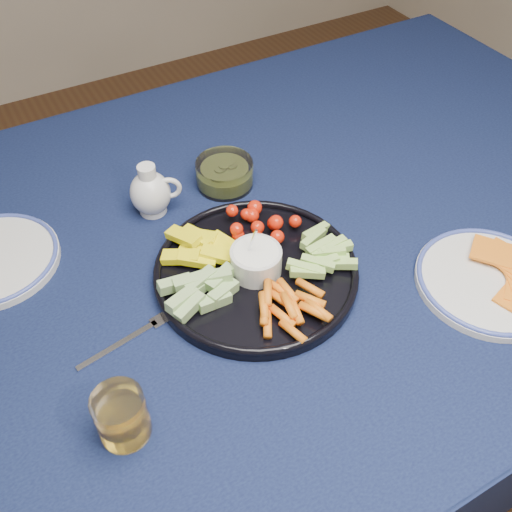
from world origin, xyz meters
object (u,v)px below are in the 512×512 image
cheese_plate (489,279)px  creamer_pitcher (151,192)px  pickle_bowl (225,175)px  crudite_platter (255,270)px  juice_tumbler (122,418)px  dining_table (269,258)px

cheese_plate → creamer_pitcher: bearing=133.1°
pickle_bowl → crudite_platter: bearing=-105.6°
pickle_bowl → creamer_pitcher: bearing=-178.0°
crudite_platter → cheese_plate: (0.32, -0.19, -0.01)m
pickle_bowl → cheese_plate: size_ratio=0.47×
crudite_platter → creamer_pitcher: size_ratio=3.29×
creamer_pitcher → juice_tumbler: 0.43m
crudite_platter → creamer_pitcher: 0.25m
pickle_bowl → cheese_plate: pickle_bowl is taller
cheese_plate → pickle_bowl: bearing=120.3°
dining_table → juice_tumbler: (-0.36, -0.25, 0.12)m
crudite_platter → juice_tumbler: bearing=-151.4°
juice_tumbler → crudite_platter: bearing=28.6°
crudite_platter → juice_tumbler: (-0.28, -0.15, 0.02)m
pickle_bowl → cheese_plate: 0.50m
creamer_pitcher → cheese_plate: (0.40, -0.43, -0.03)m
creamer_pitcher → pickle_bowl: bearing=2.0°
dining_table → juice_tumbler: 0.45m
creamer_pitcher → pickle_bowl: creamer_pitcher is taller
crudite_platter → pickle_bowl: (0.07, 0.24, 0.00)m
crudite_platter → creamer_pitcher: crudite_platter is taller
juice_tumbler → creamer_pitcher: bearing=63.1°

